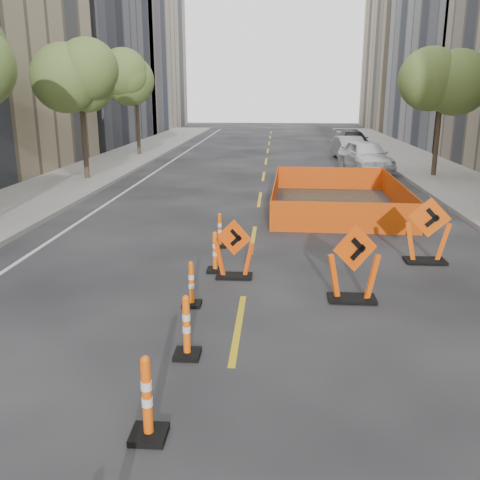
# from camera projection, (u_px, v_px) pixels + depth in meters

# --- Properties ---
(bld_left_d) EXTENTS (12.00, 16.00, 14.00)m
(bld_left_d) POSITION_uv_depth(u_px,v_px,m) (58.00, 54.00, 42.79)
(bld_left_d) COLOR #4C4C51
(bld_left_d) RESTS_ON ground
(bld_left_e) EXTENTS (12.00, 20.00, 20.00)m
(bld_left_e) POSITION_uv_depth(u_px,v_px,m) (116.00, 35.00, 57.74)
(bld_left_e) COLOR gray
(bld_left_e) RESTS_ON ground
(bld_right_e) EXTENTS (12.00, 14.00, 16.00)m
(bld_right_e) POSITION_uv_depth(u_px,v_px,m) (427.00, 55.00, 58.93)
(bld_right_e) COLOR tan
(bld_right_e) RESTS_ON ground
(tree_l_c) EXTENTS (2.80, 2.80, 5.95)m
(tree_l_c) POSITION_uv_depth(u_px,v_px,m) (80.00, 83.00, 24.43)
(tree_l_c) COLOR #382B1E
(tree_l_c) RESTS_ON ground
(tree_l_d) EXTENTS (2.80, 2.80, 5.95)m
(tree_l_d) POSITION_uv_depth(u_px,v_px,m) (136.00, 85.00, 34.04)
(tree_l_d) COLOR #382B1E
(tree_l_d) RESTS_ON ground
(tree_r_c) EXTENTS (2.80, 2.80, 5.95)m
(tree_r_c) POSITION_uv_depth(u_px,v_px,m) (442.00, 83.00, 25.25)
(tree_r_c) COLOR #382B1E
(tree_r_c) RESTS_ON ground
(channelizer_3) EXTENTS (0.44, 0.44, 1.12)m
(channelizer_3) POSITION_uv_depth(u_px,v_px,m) (147.00, 398.00, 6.46)
(channelizer_3) COLOR #F2520A
(channelizer_3) RESTS_ON ground
(channelizer_4) EXTENTS (0.42, 0.42, 1.06)m
(channelizer_4) POSITION_uv_depth(u_px,v_px,m) (187.00, 326.00, 8.50)
(channelizer_4) COLOR #FF5F0A
(channelizer_4) RESTS_ON ground
(channelizer_5) EXTENTS (0.37, 0.37, 0.93)m
(channelizer_5) POSITION_uv_depth(u_px,v_px,m) (191.00, 284.00, 10.57)
(channelizer_5) COLOR #F2580A
(channelizer_5) RESTS_ON ground
(channelizer_6) EXTENTS (0.39, 0.39, 0.98)m
(channelizer_6) POSITION_uv_depth(u_px,v_px,m) (215.00, 252.00, 12.58)
(channelizer_6) COLOR #FD630A
(channelizer_6) RESTS_ON ground
(channelizer_7) EXTENTS (0.38, 0.38, 0.95)m
(channelizer_7) POSITION_uv_depth(u_px,v_px,m) (220.00, 230.00, 14.63)
(channelizer_7) COLOR #ED530A
(channelizer_7) RESTS_ON ground
(chevron_sign_left) EXTENTS (1.04, 0.79, 1.38)m
(chevron_sign_left) POSITION_uv_depth(u_px,v_px,m) (234.00, 249.00, 12.13)
(chevron_sign_left) COLOR #EB4709
(chevron_sign_left) RESTS_ON ground
(chevron_sign_center) EXTENTS (1.24, 0.99, 1.62)m
(chevron_sign_center) POSITION_uv_depth(u_px,v_px,m) (354.00, 263.00, 10.74)
(chevron_sign_center) COLOR #E64A09
(chevron_sign_center) RESTS_ON ground
(chevron_sign_right) EXTENTS (1.23, 0.90, 1.67)m
(chevron_sign_right) POSITION_uv_depth(u_px,v_px,m) (428.00, 230.00, 13.17)
(chevron_sign_right) COLOR #DD4C09
(chevron_sign_right) RESTS_ON ground
(safety_fence) EXTENTS (4.74, 7.81, 0.96)m
(safety_fence) POSITION_uv_depth(u_px,v_px,m) (336.00, 194.00, 19.69)
(safety_fence) COLOR #D9500B
(safety_fence) RESTS_ON ground
(parked_car_near) EXTENTS (2.76, 5.17, 1.67)m
(parked_car_near) POSITION_uv_depth(u_px,v_px,m) (365.00, 156.00, 28.33)
(parked_car_near) COLOR silver
(parked_car_near) RESTS_ON ground
(parked_car_mid) EXTENTS (2.03, 4.48, 1.43)m
(parked_car_mid) POSITION_uv_depth(u_px,v_px,m) (350.00, 148.00, 33.39)
(parked_car_mid) COLOR gray
(parked_car_mid) RESTS_ON ground
(parked_car_far) EXTENTS (2.42, 5.07, 1.43)m
(parked_car_far) POSITION_uv_depth(u_px,v_px,m) (352.00, 141.00, 38.35)
(parked_car_far) COLOR black
(parked_car_far) RESTS_ON ground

